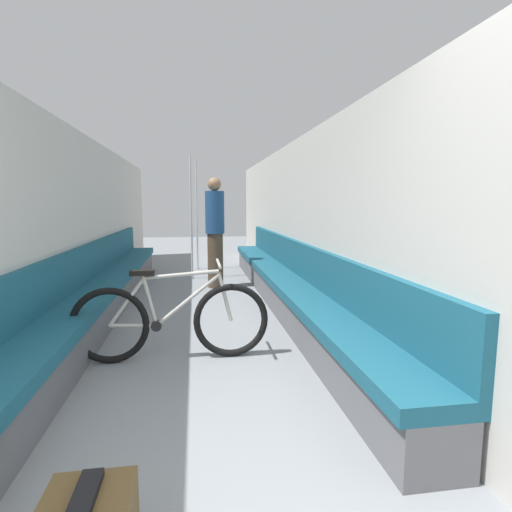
{
  "coord_description": "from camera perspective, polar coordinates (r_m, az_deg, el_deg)",
  "views": [
    {
      "loc": [
        -0.01,
        -1.07,
        1.35
      ],
      "look_at": [
        0.59,
        2.9,
        0.81
      ],
      "focal_mm": 28.0,
      "sensor_mm": 36.0,
      "label": 1
    }
  ],
  "objects": [
    {
      "name": "bicycle",
      "position": [
        3.53,
        -12.0,
        -9.03
      ],
      "size": [
        1.67,
        0.46,
        0.85
      ],
      "rotation": [
        0.0,
        0.0,
        0.11
      ],
      "color": "black",
      "rests_on": "ground"
    },
    {
      "name": "passenger_standing",
      "position": [
        6.36,
        -5.88,
        3.55
      ],
      "size": [
        0.3,
        0.3,
        1.74
      ],
      "rotation": [
        0.0,
        0.0,
        -2.13
      ],
      "color": "#473828",
      "rests_on": "ground"
    },
    {
      "name": "wall_left",
      "position": [
        5.2,
        -24.11,
        4.16
      ],
      "size": [
        0.1,
        11.08,
        2.19
      ],
      "primitive_type": "cube",
      "color": "beige",
      "rests_on": "ground"
    },
    {
      "name": "wall_right",
      "position": [
        5.21,
        6.97,
        4.76
      ],
      "size": [
        0.1,
        11.08,
        2.19
      ],
      "primitive_type": "cube",
      "color": "beige",
      "rests_on": "ground"
    },
    {
      "name": "grab_pole_near",
      "position": [
        7.16,
        -9.23,
        5.17
      ],
      "size": [
        0.08,
        0.08,
        2.17
      ],
      "color": "gray",
      "rests_on": "ground"
    },
    {
      "name": "bench_seat_row_right",
      "position": [
        5.23,
        4.21,
        -4.16
      ],
      "size": [
        0.46,
        6.87,
        0.85
      ],
      "color": "#5B5B60",
      "rests_on": "ground"
    },
    {
      "name": "bench_seat_row_left",
      "position": [
        5.23,
        -20.99,
        -4.66
      ],
      "size": [
        0.46,
        6.87,
        0.85
      ],
      "color": "#5B5B60",
      "rests_on": "ground"
    },
    {
      "name": "grab_pole_far",
      "position": [
        8.16,
        -8.45,
        5.48
      ],
      "size": [
        0.08,
        0.08,
        2.17
      ],
      "color": "gray",
      "rests_on": "ground"
    }
  ]
}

